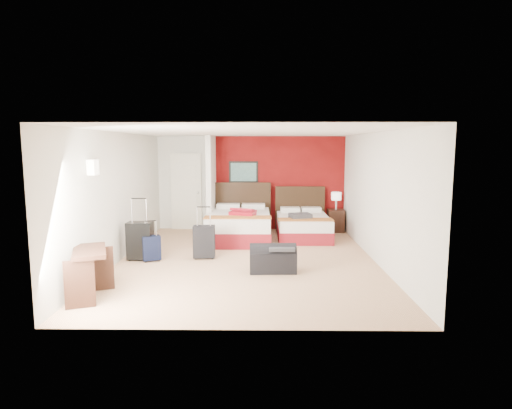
{
  "coord_description": "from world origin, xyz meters",
  "views": [
    {
      "loc": [
        0.29,
        -8.2,
        2.22
      ],
      "look_at": [
        0.16,
        0.8,
        1.0
      ],
      "focal_mm": 29.9,
      "sensor_mm": 36.0,
      "label": 1
    }
  ],
  "objects_px": {
    "bed_right": "(303,227)",
    "desk": "(91,274)",
    "suitcase_black": "(140,242)",
    "table_lamp": "(336,201)",
    "red_suitcase_open": "(243,212)",
    "bed_left": "(239,226)",
    "nightstand": "(336,221)",
    "duffel_bag": "(273,260)",
    "suitcase_charcoal": "(204,243)",
    "suitcase_navy": "(151,249)"
  },
  "relations": [
    {
      "from": "bed_right",
      "to": "table_lamp",
      "type": "relative_size",
      "value": 3.9
    },
    {
      "from": "red_suitcase_open",
      "to": "duffel_bag",
      "type": "distance_m",
      "value": 2.69
    },
    {
      "from": "duffel_bag",
      "to": "desk",
      "type": "distance_m",
      "value": 3.06
    },
    {
      "from": "duffel_bag",
      "to": "desk",
      "type": "xyz_separation_m",
      "value": [
        -2.71,
        -1.41,
        0.16
      ]
    },
    {
      "from": "suitcase_navy",
      "to": "duffel_bag",
      "type": "xyz_separation_m",
      "value": [
        2.35,
        -0.67,
        -0.03
      ]
    },
    {
      "from": "bed_right",
      "to": "suitcase_charcoal",
      "type": "height_order",
      "value": "suitcase_charcoal"
    },
    {
      "from": "bed_left",
      "to": "suitcase_charcoal",
      "type": "distance_m",
      "value": 1.88
    },
    {
      "from": "bed_right",
      "to": "desk",
      "type": "relative_size",
      "value": 2.0
    },
    {
      "from": "table_lamp",
      "to": "desk",
      "type": "relative_size",
      "value": 0.51
    },
    {
      "from": "bed_left",
      "to": "desk",
      "type": "height_order",
      "value": "desk"
    },
    {
      "from": "bed_left",
      "to": "suitcase_charcoal",
      "type": "relative_size",
      "value": 3.36
    },
    {
      "from": "suitcase_charcoal",
      "to": "bed_right",
      "type": "bearing_deg",
      "value": 38.88
    },
    {
      "from": "table_lamp",
      "to": "red_suitcase_open",
      "type": "bearing_deg",
      "value": -155.48
    },
    {
      "from": "bed_right",
      "to": "suitcase_charcoal",
      "type": "relative_size",
      "value": 2.82
    },
    {
      "from": "nightstand",
      "to": "table_lamp",
      "type": "xyz_separation_m",
      "value": [
        0.0,
        0.0,
        0.52
      ]
    },
    {
      "from": "bed_left",
      "to": "suitcase_black",
      "type": "xyz_separation_m",
      "value": [
        -1.85,
        -1.91,
        0.05
      ]
    },
    {
      "from": "bed_left",
      "to": "table_lamp",
      "type": "relative_size",
      "value": 4.65
    },
    {
      "from": "suitcase_charcoal",
      "to": "suitcase_navy",
      "type": "bearing_deg",
      "value": -170.95
    },
    {
      "from": "suitcase_black",
      "to": "duffel_bag",
      "type": "xyz_separation_m",
      "value": [
        2.59,
        -0.76,
        -0.15
      ]
    },
    {
      "from": "suitcase_charcoal",
      "to": "duffel_bag",
      "type": "xyz_separation_m",
      "value": [
        1.35,
        -0.89,
        -0.11
      ]
    },
    {
      "from": "red_suitcase_open",
      "to": "desk",
      "type": "xyz_separation_m",
      "value": [
        -2.07,
        -3.98,
        -0.31
      ]
    },
    {
      "from": "suitcase_black",
      "to": "nightstand",
      "type": "bearing_deg",
      "value": 35.39
    },
    {
      "from": "red_suitcase_open",
      "to": "nightstand",
      "type": "distance_m",
      "value": 2.66
    },
    {
      "from": "nightstand",
      "to": "bed_left",
      "type": "bearing_deg",
      "value": -157.32
    },
    {
      "from": "bed_left",
      "to": "red_suitcase_open",
      "type": "xyz_separation_m",
      "value": [
        0.1,
        -0.1,
        0.37
      ]
    },
    {
      "from": "suitcase_navy",
      "to": "bed_right",
      "type": "bearing_deg",
      "value": 10.78
    },
    {
      "from": "bed_left",
      "to": "table_lamp",
      "type": "distance_m",
      "value": 2.73
    },
    {
      "from": "bed_right",
      "to": "suitcase_navy",
      "type": "xyz_separation_m",
      "value": [
        -3.17,
        -2.21,
        -0.03
      ]
    },
    {
      "from": "bed_right",
      "to": "suitcase_charcoal",
      "type": "xyz_separation_m",
      "value": [
        -2.17,
        -1.98,
        0.05
      ]
    },
    {
      "from": "bed_left",
      "to": "nightstand",
      "type": "bearing_deg",
      "value": 21.13
    },
    {
      "from": "bed_left",
      "to": "suitcase_black",
      "type": "distance_m",
      "value": 2.66
    },
    {
      "from": "table_lamp",
      "to": "suitcase_black",
      "type": "height_order",
      "value": "table_lamp"
    },
    {
      "from": "bed_right",
      "to": "table_lamp",
      "type": "xyz_separation_m",
      "value": [
        0.93,
        0.78,
        0.55
      ]
    },
    {
      "from": "bed_right",
      "to": "desk",
      "type": "height_order",
      "value": "desk"
    },
    {
      "from": "nightstand",
      "to": "duffel_bag",
      "type": "distance_m",
      "value": 4.06
    },
    {
      "from": "bed_right",
      "to": "suitcase_black",
      "type": "bearing_deg",
      "value": -148.31
    },
    {
      "from": "bed_right",
      "to": "suitcase_black",
      "type": "xyz_separation_m",
      "value": [
        -3.41,
        -2.12,
        0.1
      ]
    },
    {
      "from": "duffel_bag",
      "to": "nightstand",
      "type": "bearing_deg",
      "value": 62.53
    },
    {
      "from": "bed_right",
      "to": "suitcase_charcoal",
      "type": "bearing_deg",
      "value": -137.74
    },
    {
      "from": "nightstand",
      "to": "suitcase_charcoal",
      "type": "relative_size",
      "value": 0.93
    },
    {
      "from": "suitcase_navy",
      "to": "duffel_bag",
      "type": "bearing_deg",
      "value": -39.96
    },
    {
      "from": "bed_left",
      "to": "duffel_bag",
      "type": "bearing_deg",
      "value": -74.99
    },
    {
      "from": "table_lamp",
      "to": "suitcase_navy",
      "type": "relative_size",
      "value": 0.97
    },
    {
      "from": "bed_left",
      "to": "duffel_bag",
      "type": "height_order",
      "value": "bed_left"
    },
    {
      "from": "bed_right",
      "to": "nightstand",
      "type": "xyz_separation_m",
      "value": [
        0.93,
        0.78,
        0.03
      ]
    },
    {
      "from": "table_lamp",
      "to": "suitcase_charcoal",
      "type": "bearing_deg",
      "value": -138.24
    },
    {
      "from": "bed_left",
      "to": "table_lamp",
      "type": "xyz_separation_m",
      "value": [
        2.49,
        0.99,
        0.5
      ]
    },
    {
      "from": "table_lamp",
      "to": "suitcase_black",
      "type": "bearing_deg",
      "value": -146.21
    },
    {
      "from": "suitcase_black",
      "to": "suitcase_navy",
      "type": "xyz_separation_m",
      "value": [
        0.24,
        -0.09,
        -0.13
      ]
    },
    {
      "from": "nightstand",
      "to": "duffel_bag",
      "type": "height_order",
      "value": "nightstand"
    }
  ]
}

